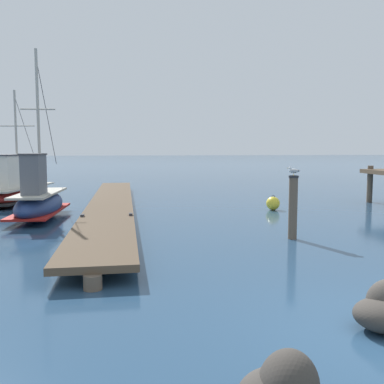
% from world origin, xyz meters
% --- Properties ---
extents(floating_dock, '(2.14, 21.08, 0.53)m').
position_xyz_m(floating_dock, '(-4.23, 13.22, 0.36)').
color(floating_dock, brown).
rests_on(floating_dock, ground).
extents(fishing_boat_1, '(3.46, 6.63, 5.70)m').
position_xyz_m(fishing_boat_1, '(-9.14, 17.17, 0.69)').
color(fishing_boat_1, '#AD2823').
rests_on(fishing_boat_1, ground).
extents(fishing_boat_3, '(1.81, 5.44, 6.53)m').
position_xyz_m(fishing_boat_3, '(-6.94, 11.73, 0.72)').
color(fishing_boat_3, navy).
rests_on(fishing_boat_3, ground).
extents(mooring_piling, '(0.30, 0.30, 1.91)m').
position_xyz_m(mooring_piling, '(1.25, 6.54, 0.99)').
color(mooring_piling, brown).
rests_on(mooring_piling, ground).
extents(perched_seagull, '(0.36, 0.24, 0.27)m').
position_xyz_m(perched_seagull, '(1.25, 6.53, 2.06)').
color(perched_seagull, gold).
rests_on(perched_seagull, mooring_piling).
extents(mooring_buoy, '(0.60, 0.60, 0.68)m').
position_xyz_m(mooring_buoy, '(2.88, 12.43, 0.30)').
color(mooring_buoy, yellow).
rests_on(mooring_buoy, ground).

